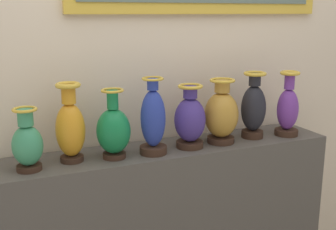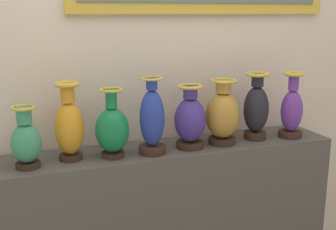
{
  "view_description": "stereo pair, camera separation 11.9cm",
  "coord_description": "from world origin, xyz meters",
  "px_view_note": "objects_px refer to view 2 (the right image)",
  "views": [
    {
      "loc": [
        -0.87,
        -2.01,
        1.7
      ],
      "look_at": [
        0.0,
        0.0,
        1.17
      ],
      "focal_mm": 45.5,
      "sensor_mm": 36.0,
      "label": 1
    },
    {
      "loc": [
        -0.76,
        -2.06,
        1.7
      ],
      "look_at": [
        0.0,
        0.0,
        1.17
      ],
      "focal_mm": 45.5,
      "sensor_mm": 36.0,
      "label": 2
    }
  ],
  "objects_px": {
    "vase_jade": "(26,141)",
    "vase_onyx": "(256,109)",
    "vase_violet": "(292,110)",
    "vase_cobalt": "(152,120)",
    "vase_emerald": "(112,129)",
    "vase_ochre": "(223,115)",
    "vase_indigo": "(190,120)",
    "vase_amber": "(69,126)"
  },
  "relations": [
    {
      "from": "vase_onyx",
      "to": "vase_violet",
      "type": "distance_m",
      "value": 0.22
    },
    {
      "from": "vase_indigo",
      "to": "vase_ochre",
      "type": "height_order",
      "value": "vase_ochre"
    },
    {
      "from": "vase_emerald",
      "to": "vase_cobalt",
      "type": "bearing_deg",
      "value": -3.94
    },
    {
      "from": "vase_amber",
      "to": "vase_onyx",
      "type": "xyz_separation_m",
      "value": [
        1.05,
        -0.01,
        0.0
      ]
    },
    {
      "from": "vase_emerald",
      "to": "vase_onyx",
      "type": "distance_m",
      "value": 0.84
    },
    {
      "from": "vase_cobalt",
      "to": "vase_violet",
      "type": "bearing_deg",
      "value": 0.1
    },
    {
      "from": "vase_jade",
      "to": "vase_amber",
      "type": "relative_size",
      "value": 0.76
    },
    {
      "from": "vase_emerald",
      "to": "vase_violet",
      "type": "height_order",
      "value": "vase_violet"
    },
    {
      "from": "vase_amber",
      "to": "vase_onyx",
      "type": "relative_size",
      "value": 1.01
    },
    {
      "from": "vase_indigo",
      "to": "vase_violet",
      "type": "relative_size",
      "value": 0.9
    },
    {
      "from": "vase_jade",
      "to": "vase_cobalt",
      "type": "xyz_separation_m",
      "value": [
        0.62,
        -0.0,
        0.05
      ]
    },
    {
      "from": "vase_amber",
      "to": "vase_jade",
      "type": "bearing_deg",
      "value": -167.8
    },
    {
      "from": "vase_amber",
      "to": "vase_indigo",
      "type": "xyz_separation_m",
      "value": [
        0.63,
        -0.03,
        -0.02
      ]
    },
    {
      "from": "vase_cobalt",
      "to": "vase_violet",
      "type": "relative_size",
      "value": 1.04
    },
    {
      "from": "vase_jade",
      "to": "vase_onyx",
      "type": "relative_size",
      "value": 0.77
    },
    {
      "from": "vase_indigo",
      "to": "vase_emerald",
      "type": "bearing_deg",
      "value": -179.32
    },
    {
      "from": "vase_violet",
      "to": "vase_jade",
      "type": "bearing_deg",
      "value": 179.95
    },
    {
      "from": "vase_ochre",
      "to": "vase_violet",
      "type": "bearing_deg",
      "value": -3.15
    },
    {
      "from": "vase_onyx",
      "to": "vase_violet",
      "type": "xyz_separation_m",
      "value": [
        0.21,
        -0.04,
        -0.02
      ]
    },
    {
      "from": "vase_amber",
      "to": "vase_ochre",
      "type": "xyz_separation_m",
      "value": [
        0.83,
        -0.02,
        -0.01
      ]
    },
    {
      "from": "vase_amber",
      "to": "vase_ochre",
      "type": "height_order",
      "value": "vase_amber"
    },
    {
      "from": "vase_ochre",
      "to": "vase_violet",
      "type": "xyz_separation_m",
      "value": [
        0.43,
        -0.02,
        -0.0
      ]
    },
    {
      "from": "vase_indigo",
      "to": "vase_violet",
      "type": "distance_m",
      "value": 0.63
    },
    {
      "from": "vase_jade",
      "to": "vase_indigo",
      "type": "relative_size",
      "value": 0.86
    },
    {
      "from": "vase_amber",
      "to": "vase_violet",
      "type": "distance_m",
      "value": 1.26
    },
    {
      "from": "vase_ochre",
      "to": "vase_onyx",
      "type": "height_order",
      "value": "vase_onyx"
    },
    {
      "from": "vase_onyx",
      "to": "vase_violet",
      "type": "bearing_deg",
      "value": -10.17
    },
    {
      "from": "vase_amber",
      "to": "vase_violet",
      "type": "relative_size",
      "value": 1.02
    },
    {
      "from": "vase_jade",
      "to": "vase_onyx",
      "type": "distance_m",
      "value": 1.25
    },
    {
      "from": "vase_violet",
      "to": "vase_emerald",
      "type": "bearing_deg",
      "value": 179.31
    },
    {
      "from": "vase_cobalt",
      "to": "vase_ochre",
      "type": "relative_size",
      "value": 1.1
    },
    {
      "from": "vase_cobalt",
      "to": "vase_ochre",
      "type": "height_order",
      "value": "vase_cobalt"
    },
    {
      "from": "vase_cobalt",
      "to": "vase_emerald",
      "type": "bearing_deg",
      "value": 176.06
    },
    {
      "from": "vase_jade",
      "to": "vase_violet",
      "type": "bearing_deg",
      "value": -0.05
    },
    {
      "from": "vase_emerald",
      "to": "vase_onyx",
      "type": "height_order",
      "value": "vase_onyx"
    },
    {
      "from": "vase_amber",
      "to": "vase_emerald",
      "type": "bearing_deg",
      "value": -9.19
    },
    {
      "from": "vase_jade",
      "to": "vase_amber",
      "type": "bearing_deg",
      "value": 12.2
    },
    {
      "from": "vase_cobalt",
      "to": "vase_ochre",
      "type": "xyz_separation_m",
      "value": [
        0.42,
        0.03,
        -0.01
      ]
    },
    {
      "from": "vase_violet",
      "to": "vase_ochre",
      "type": "bearing_deg",
      "value": 176.85
    },
    {
      "from": "vase_indigo",
      "to": "vase_onyx",
      "type": "height_order",
      "value": "vase_onyx"
    },
    {
      "from": "vase_onyx",
      "to": "vase_violet",
      "type": "height_order",
      "value": "vase_onyx"
    },
    {
      "from": "vase_ochre",
      "to": "vase_indigo",
      "type": "bearing_deg",
      "value": -178.18
    }
  ]
}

